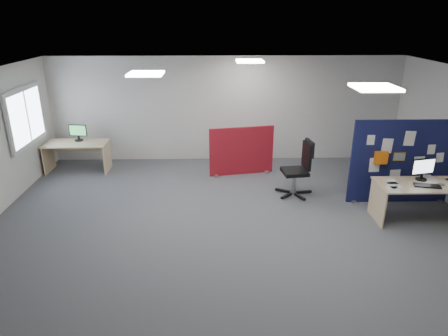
{
  "coord_description": "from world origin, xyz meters",
  "views": [
    {
      "loc": [
        -0.29,
        -6.67,
        3.64
      ],
      "look_at": [
        -0.13,
        0.19,
        1.0
      ],
      "focal_mm": 32.0,
      "sensor_mm": 36.0,
      "label": 1
    }
  ],
  "objects_px": {
    "main_desk": "(423,191)",
    "red_divider": "(242,151)",
    "office_chair": "(301,165)",
    "second_desk": "(78,149)",
    "monitor_main": "(423,168)",
    "monitor_second": "(78,132)",
    "navy_divider": "(402,162)"
  },
  "relations": [
    {
      "from": "navy_divider",
      "to": "second_desk",
      "type": "bearing_deg",
      "value": 164.68
    },
    {
      "from": "main_desk",
      "to": "red_divider",
      "type": "bearing_deg",
      "value": 143.91
    },
    {
      "from": "navy_divider",
      "to": "red_divider",
      "type": "bearing_deg",
      "value": 152.7
    },
    {
      "from": "navy_divider",
      "to": "monitor_main",
      "type": "bearing_deg",
      "value": -78.04
    },
    {
      "from": "second_desk",
      "to": "office_chair",
      "type": "relative_size",
      "value": 1.26
    },
    {
      "from": "main_desk",
      "to": "red_divider",
      "type": "distance_m",
      "value": 4.0
    },
    {
      "from": "main_desk",
      "to": "monitor_second",
      "type": "distance_m",
      "value": 7.79
    },
    {
      "from": "main_desk",
      "to": "red_divider",
      "type": "height_order",
      "value": "red_divider"
    },
    {
      "from": "monitor_second",
      "to": "office_chair",
      "type": "distance_m",
      "value": 5.45
    },
    {
      "from": "main_desk",
      "to": "office_chair",
      "type": "bearing_deg",
      "value": 150.98
    },
    {
      "from": "monitor_main",
      "to": "red_divider",
      "type": "height_order",
      "value": "red_divider"
    },
    {
      "from": "monitor_second",
      "to": "office_chair",
      "type": "xyz_separation_m",
      "value": [
        5.17,
        -1.69,
        -0.28
      ]
    },
    {
      "from": "main_desk",
      "to": "monitor_second",
      "type": "xyz_separation_m",
      "value": [
        -7.24,
        2.84,
        0.39
      ]
    },
    {
      "from": "monitor_main",
      "to": "monitor_second",
      "type": "height_order",
      "value": "monitor_main"
    },
    {
      "from": "second_desk",
      "to": "monitor_second",
      "type": "xyz_separation_m",
      "value": [
        0.02,
        0.13,
        0.41
      ]
    },
    {
      "from": "main_desk",
      "to": "red_divider",
      "type": "xyz_separation_m",
      "value": [
        -3.24,
        2.36,
        0.02
      ]
    },
    {
      "from": "monitor_main",
      "to": "second_desk",
      "type": "relative_size",
      "value": 0.32
    },
    {
      "from": "red_divider",
      "to": "office_chair",
      "type": "xyz_separation_m",
      "value": [
        1.17,
        -1.21,
        0.1
      ]
    },
    {
      "from": "main_desk",
      "to": "monitor_second",
      "type": "bearing_deg",
      "value": 158.58
    },
    {
      "from": "monitor_main",
      "to": "office_chair",
      "type": "height_order",
      "value": "office_chair"
    },
    {
      "from": "navy_divider",
      "to": "office_chair",
      "type": "bearing_deg",
      "value": 168.45
    },
    {
      "from": "red_divider",
      "to": "second_desk",
      "type": "relative_size",
      "value": 1.03
    },
    {
      "from": "main_desk",
      "to": "office_chair",
      "type": "relative_size",
      "value": 1.48
    },
    {
      "from": "office_chair",
      "to": "navy_divider",
      "type": "bearing_deg",
      "value": -18.53
    },
    {
      "from": "monitor_main",
      "to": "red_divider",
      "type": "relative_size",
      "value": 0.31
    },
    {
      "from": "second_desk",
      "to": "monitor_main",
      "type": "bearing_deg",
      "value": -19.33
    },
    {
      "from": "monitor_main",
      "to": "navy_divider",
      "type": "bearing_deg",
      "value": 89.29
    },
    {
      "from": "red_divider",
      "to": "second_desk",
      "type": "height_order",
      "value": "red_divider"
    },
    {
      "from": "monitor_main",
      "to": "red_divider",
      "type": "xyz_separation_m",
      "value": [
        -3.25,
        2.2,
        -0.39
      ]
    },
    {
      "from": "navy_divider",
      "to": "second_desk",
      "type": "distance_m",
      "value": 7.42
    },
    {
      "from": "monitor_main",
      "to": "office_chair",
      "type": "xyz_separation_m",
      "value": [
        -2.08,
        0.99,
        -0.29
      ]
    },
    {
      "from": "navy_divider",
      "to": "main_desk",
      "type": "bearing_deg",
      "value": -81.32
    }
  ]
}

